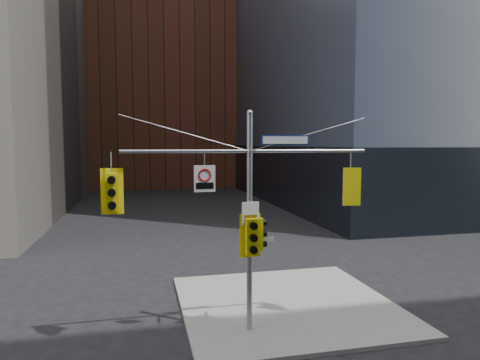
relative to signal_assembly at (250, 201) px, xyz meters
name	(u,v)px	position (x,y,z in m)	size (l,w,h in m)	color
sidewalk_corner	(287,304)	(2.00, 2.01, -4.34)	(8.00, 8.00, 0.15)	gray
podium_ne	(419,172)	(28.00, 30.01, -1.42)	(36.40, 36.40, 6.00)	black
brick_midrise	(161,94)	(0.00, 56.01, 9.58)	(26.00, 20.00, 28.00)	brown
signal_assembly	(250,201)	(0.00, 0.00, 0.00)	(8.00, 0.80, 7.30)	#999CA2
traffic_light_west_arm	(112,192)	(-4.23, 0.01, 0.38)	(0.67, 0.53, 1.40)	yellow
traffic_light_east_arm	(350,186)	(3.52, 0.00, 0.38)	(0.61, 0.53, 1.28)	yellow
traffic_light_pole_side	(259,234)	(0.32, 0.01, -1.09)	(0.43, 0.36, 1.05)	yellow
traffic_light_pole_front	(252,236)	(0.00, -0.27, -1.11)	(0.68, 0.53, 1.42)	yellow
street_sign_blade	(285,140)	(1.19, 0.00, 1.93)	(1.60, 0.10, 0.31)	navy
regulatory_sign_arm	(205,178)	(-1.45, -0.02, 0.76)	(0.67, 0.07, 0.84)	silver
regulatory_sign_pole	(250,214)	(0.00, -0.11, -0.42)	(0.57, 0.09, 0.75)	silver
street_blade_ew	(263,240)	(0.45, 0.01, -1.30)	(0.78, 0.05, 0.16)	silver
street_blade_ns	(246,249)	(0.00, 0.46, -1.69)	(0.12, 0.77, 0.15)	#145926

